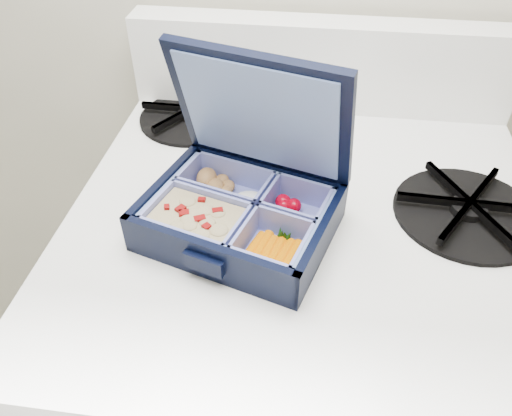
% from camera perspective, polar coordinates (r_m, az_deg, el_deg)
% --- Properties ---
extents(stove, '(0.60, 0.60, 0.91)m').
position_cam_1_polar(stove, '(1.00, 4.10, -20.04)').
color(stove, white).
rests_on(stove, floor).
extents(bento_box, '(0.25, 0.22, 0.05)m').
position_cam_1_polar(bento_box, '(0.59, -1.90, -0.94)').
color(bento_box, black).
rests_on(bento_box, stove).
extents(burner_grate, '(0.19, 0.19, 0.03)m').
position_cam_1_polar(burner_grate, '(0.68, 23.14, 0.13)').
color(burner_grate, black).
rests_on(burner_grate, stove).
extents(burner_grate_rear, '(0.18, 0.18, 0.02)m').
position_cam_1_polar(burner_grate_rear, '(0.82, -7.27, 10.68)').
color(burner_grate_rear, black).
rests_on(burner_grate_rear, stove).
extents(fork, '(0.12, 0.17, 0.01)m').
position_cam_1_polar(fork, '(0.70, 3.34, 4.12)').
color(fork, silver).
rests_on(fork, stove).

